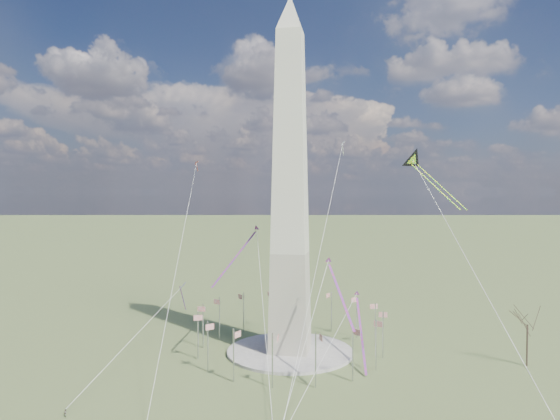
% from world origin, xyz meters
% --- Properties ---
extents(ground, '(2000.00, 2000.00, 0.00)m').
position_xyz_m(ground, '(0.00, 0.00, 0.00)').
color(ground, '#485F2F').
rests_on(ground, ground).
extents(plaza, '(36.00, 36.00, 0.80)m').
position_xyz_m(plaza, '(0.00, 0.00, 0.40)').
color(plaza, '#BAB3AA').
rests_on(plaza, ground).
extents(washington_monument, '(15.56, 15.56, 100.00)m').
position_xyz_m(washington_monument, '(0.00, 0.00, 47.95)').
color(washington_monument, '#B3AF96').
rests_on(washington_monument, plaza).
extents(flagpole_ring, '(54.40, 54.40, 13.00)m').
position_xyz_m(flagpole_ring, '(-0.00, -0.00, 7.27)').
color(flagpole_ring, silver).
rests_on(flagpole_ring, ground).
extents(tree_near, '(9.48, 9.48, 16.59)m').
position_xyz_m(tree_near, '(63.29, 0.50, 11.83)').
color(tree_near, '#4D362E').
rests_on(tree_near, ground).
extents(person_west, '(0.92, 0.91, 1.49)m').
position_xyz_m(person_west, '(-38.77, -48.19, 0.75)').
color(person_west, gray).
rests_on(person_west, ground).
extents(kite_delta_black, '(16.34, 18.66, 16.71)m').
position_xyz_m(kite_delta_black, '(34.59, 3.97, 53.99)').
color(kite_delta_black, black).
rests_on(kite_delta_black, ground).
extents(kite_diamond_purple, '(1.52, 2.71, 8.39)m').
position_xyz_m(kite_diamond_purple, '(-31.62, -1.58, 17.53)').
color(kite_diamond_purple, navy).
rests_on(kite_diamond_purple, ground).
extents(kite_streamer_left, '(8.60, 19.46, 14.03)m').
position_xyz_m(kite_streamer_left, '(14.41, -17.65, 23.46)').
color(kite_streamer_left, red).
rests_on(kite_streamer_left, ground).
extents(kite_streamer_mid, '(8.79, 21.47, 15.35)m').
position_xyz_m(kite_streamer_mid, '(-13.56, -1.69, 30.04)').
color(kite_streamer_mid, red).
rests_on(kite_streamer_mid, ground).
extents(kite_streamer_right, '(4.51, 24.29, 16.70)m').
position_xyz_m(kite_streamer_right, '(19.59, 0.43, 10.56)').
color(kite_streamer_right, red).
rests_on(kite_streamer_right, ground).
extents(kite_small_red, '(1.04, 1.68, 3.86)m').
position_xyz_m(kite_small_red, '(-40.64, 36.17, 56.44)').
color(kite_small_red, red).
rests_on(kite_small_red, ground).
extents(kite_small_white, '(1.48, 1.97, 5.04)m').
position_xyz_m(kite_small_white, '(12.45, 41.91, 63.07)').
color(kite_small_white, white).
rests_on(kite_small_white, ground).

